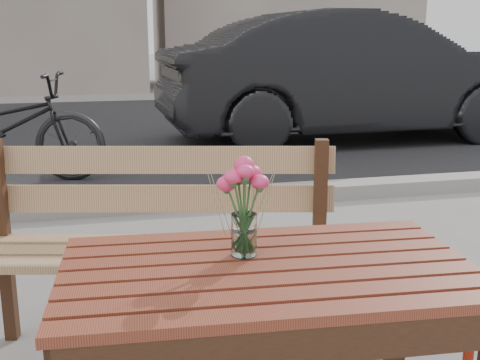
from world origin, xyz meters
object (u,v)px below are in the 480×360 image
at_px(parked_car, 353,77).
at_px(bicycle, 1,127).
at_px(main_table, 268,304).
at_px(main_vase, 244,194).

height_order(parked_car, bicycle, parked_car).
bearing_deg(main_table, bicycle, 110.90).
bearing_deg(main_vase, main_table, -63.20).
distance_m(main_vase, parked_car, 6.25).
bearing_deg(bicycle, main_vase, -151.93).
distance_m(main_table, main_vase, 0.32).
distance_m(main_vase, bicycle, 4.43).
relative_size(parked_car, bicycle, 2.56).
bearing_deg(main_vase, parked_car, 63.39).
height_order(main_table, parked_car, parked_car).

